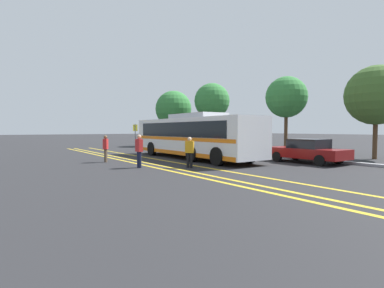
{
  "coord_description": "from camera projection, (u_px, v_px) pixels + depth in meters",
  "views": [
    {
      "loc": [
        16.7,
        -11.79,
        1.92
      ],
      "look_at": [
        0.51,
        -0.34,
        0.96
      ],
      "focal_mm": 28.0,
      "sensor_mm": 36.0,
      "label": 1
    }
  ],
  "objects": [
    {
      "name": "ground_plane",
      "position": [
        192.0,
        158.0,
        20.51
      ],
      "size": [
        220.0,
        220.0,
        0.0
      ],
      "primitive_type": "plane",
      "color": "#262628"
    },
    {
      "name": "lane_strip_0",
      "position": [
        163.0,
        160.0,
        18.63
      ],
      "size": [
        31.43,
        0.2,
        0.01
      ],
      "primitive_type": "cube",
      "rotation": [
        0.0,
        0.0,
        1.57
      ],
      "color": "gold",
      "rests_on": "ground_plane"
    },
    {
      "name": "lane_strip_1",
      "position": [
        142.0,
        162.0,
        17.79
      ],
      "size": [
        31.43,
        0.2,
        0.01
      ],
      "primitive_type": "cube",
      "rotation": [
        0.0,
        0.0,
        1.57
      ],
      "color": "gold",
      "rests_on": "ground_plane"
    },
    {
      "name": "lane_strip_2",
      "position": [
        132.0,
        163.0,
        17.42
      ],
      "size": [
        31.43,
        0.2,
        0.01
      ],
      "primitive_type": "cube",
      "rotation": [
        0.0,
        0.0,
        1.57
      ],
      "color": "gold",
      "rests_on": "ground_plane"
    },
    {
      "name": "curb_strip",
      "position": [
        248.0,
        154.0,
        22.9
      ],
      "size": [
        39.43,
        0.36,
        0.15
      ],
      "primitive_type": "cube",
      "color": "#99999E",
      "rests_on": "ground_plane"
    },
    {
      "name": "transit_bus",
      "position": [
        192.0,
        136.0,
        19.81
      ],
      "size": [
        11.78,
        2.79,
        2.95
      ],
      "rotation": [
        0.0,
        0.0,
        1.55
      ],
      "color": "white",
      "rests_on": "ground_plane"
    },
    {
      "name": "parked_car_0",
      "position": [
        166.0,
        141.0,
        31.3
      ],
      "size": [
        4.8,
        1.91,
        1.41
      ],
      "rotation": [
        0.0,
        0.0,
        -1.6
      ],
      "color": "silver",
      "rests_on": "ground_plane"
    },
    {
      "name": "parked_car_1",
      "position": [
        195.0,
        143.0,
        26.77
      ],
      "size": [
        4.14,
        2.21,
        1.38
      ],
      "rotation": [
        0.0,
        0.0,
        1.5
      ],
      "color": "#335B33",
      "rests_on": "ground_plane"
    },
    {
      "name": "parked_car_2",
      "position": [
        233.0,
        145.0,
        22.43
      ],
      "size": [
        4.76,
        2.11,
        1.48
      ],
      "rotation": [
        0.0,
        0.0,
        -1.49
      ],
      "color": "navy",
      "rests_on": "ground_plane"
    },
    {
      "name": "parked_car_3",
      "position": [
        307.0,
        151.0,
        17.28
      ],
      "size": [
        4.5,
        2.01,
        1.38
      ],
      "rotation": [
        0.0,
        0.0,
        1.57
      ],
      "color": "maroon",
      "rests_on": "ground_plane"
    },
    {
      "name": "pedestrian_0",
      "position": [
        190.0,
        151.0,
        15.03
      ],
      "size": [
        0.46,
        0.44,
        1.55
      ],
      "rotation": [
        0.0,
        0.0,
        0.69
      ],
      "color": "black",
      "rests_on": "ground_plane"
    },
    {
      "name": "pedestrian_1",
      "position": [
        106.0,
        147.0,
        17.6
      ],
      "size": [
        0.47,
        0.42,
        1.58
      ],
      "rotation": [
        0.0,
        0.0,
        5.69
      ],
      "color": "brown",
      "rests_on": "ground_plane"
    },
    {
      "name": "pedestrian_2",
      "position": [
        139.0,
        149.0,
        15.04
      ],
      "size": [
        0.43,
        0.24,
        1.67
      ],
      "rotation": [
        0.0,
        0.0,
        3.19
      ],
      "color": "#191E38",
      "rests_on": "ground_plane"
    },
    {
      "name": "bus_stop_sign",
      "position": [
        135.0,
        134.0,
        25.74
      ],
      "size": [
        0.07,
        0.4,
        2.4
      ],
      "rotation": [
        0.0,
        0.0,
        1.55
      ],
      "color": "#59595E",
      "rests_on": "ground_plane"
    },
    {
      "name": "tree_0",
      "position": [
        286.0,
        97.0,
        24.31
      ],
      "size": [
        3.34,
        3.34,
        6.23
      ],
      "color": "#513823",
      "rests_on": "ground_plane"
    },
    {
      "name": "tree_1",
      "position": [
        212.0,
        101.0,
        32.38
      ],
      "size": [
        3.82,
        3.82,
        6.93
      ],
      "color": "#513823",
      "rests_on": "ground_plane"
    },
    {
      "name": "tree_2",
      "position": [
        376.0,
        95.0,
        19.27
      ],
      "size": [
        3.83,
        3.83,
        6.06
      ],
      "color": "#513823",
      "rests_on": "ground_plane"
    },
    {
      "name": "tree_3",
      "position": [
        174.0,
        109.0,
        35.07
      ],
      "size": [
        4.23,
        4.23,
        6.46
      ],
      "color": "#513823",
      "rests_on": "ground_plane"
    }
  ]
}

